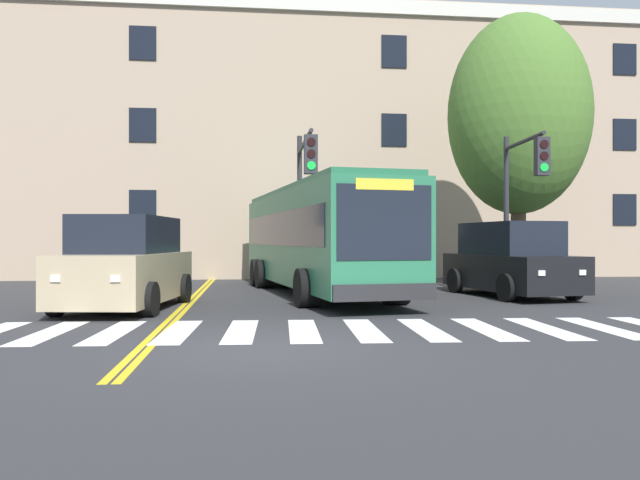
{
  "coord_description": "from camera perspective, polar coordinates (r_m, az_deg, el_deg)",
  "views": [
    {
      "loc": [
        -0.16,
        -9.53,
        1.66
      ],
      "look_at": [
        1.83,
        8.48,
        1.66
      ],
      "focal_mm": 35.0,
      "sensor_mm": 36.0,
      "label": 1
    }
  ],
  "objects": [
    {
      "name": "lane_line_yellow_outer",
      "position": [
        25.47,
        -9.79,
        -3.71
      ],
      "size": [
        0.12,
        36.0,
        0.01
      ],
      "primitive_type": "cube",
      "color": "gold",
      "rests_on": "ground"
    },
    {
      "name": "street_tree_curbside_large",
      "position": [
        22.75,
        17.68,
        10.83
      ],
      "size": [
        6.37,
        6.24,
        9.36
      ],
      "color": "brown",
      "rests_on": "ground"
    },
    {
      "name": "car_tan_near_lane",
      "position": [
        15.69,
        -17.25,
        -2.18
      ],
      "size": [
        2.76,
        5.18,
        2.22
      ],
      "color": "tan",
      "rests_on": "ground"
    },
    {
      "name": "city_bus",
      "position": [
        19.14,
        -0.38,
        0.25
      ],
      "size": [
        4.12,
        12.16,
        3.23
      ],
      "color": "#28704C",
      "rests_on": "ground"
    },
    {
      "name": "lane_line_yellow_inner",
      "position": [
        25.48,
        -10.15,
        -3.71
      ],
      "size": [
        0.12,
        36.0,
        0.01
      ],
      "primitive_type": "cube",
      "color": "gold",
      "rests_on": "ground"
    },
    {
      "name": "ground_plane",
      "position": [
        9.68,
        -5.33,
        -9.87
      ],
      "size": [
        120.0,
        120.0,
        0.0
      ],
      "primitive_type": "plane",
      "color": "#303033"
    },
    {
      "name": "traffic_light_overhead",
      "position": [
        18.16,
        -1.46,
        5.28
      ],
      "size": [
        0.34,
        4.08,
        4.96
      ],
      "color": "#28282D",
      "rests_on": "ground"
    },
    {
      "name": "traffic_light_near_corner",
      "position": [
        18.7,
        17.93,
        4.84
      ],
      "size": [
        0.44,
        2.97,
        4.8
      ],
      "color": "#28282D",
      "rests_on": "ground"
    },
    {
      "name": "crosswalk",
      "position": [
        11.53,
        -1.53,
        -8.25
      ],
      "size": [
        14.24,
        3.61,
        0.01
      ],
      "color": "white",
      "rests_on": "ground"
    },
    {
      "name": "car_black_far_lane",
      "position": [
        19.19,
        16.97,
        -1.86
      ],
      "size": [
        2.76,
        5.1,
        2.18
      ],
      "color": "black",
      "rests_on": "ground"
    },
    {
      "name": "building_facade",
      "position": [
        31.64,
        -4.78,
        7.97
      ],
      "size": [
        39.62,
        10.16,
        12.07
      ],
      "color": "tan",
      "rests_on": "ground"
    }
  ]
}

